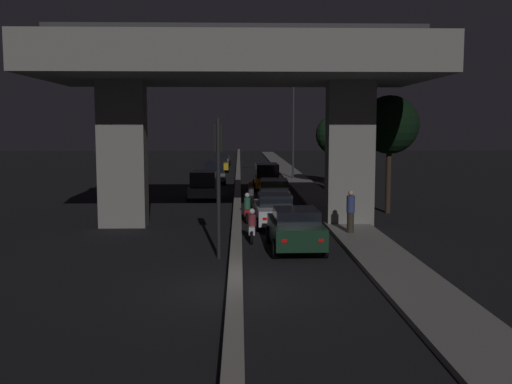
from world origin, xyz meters
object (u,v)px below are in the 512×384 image
object	(u,v)px
car_dark_green_lead	(295,228)
car_grey_lead_oncoming	(204,185)
car_white_second	(274,210)
car_taxi_yellow_third_oncoming	(220,165)
motorcycle_red_filtering_mid	(247,209)
car_taxi_yellow_third	(274,191)
car_grey_second_oncoming	(214,171)
car_taxi_yellow_fourth	(267,176)
motorcycle_white_filtering_near	(252,227)
traffic_light_left_of_median	(218,163)
street_lamp	(290,122)
pedestrian_on_sidewalk	(351,211)
car_grey_fourth_oncoming	(222,160)
motorcycle_black_filtering_far	(251,196)

from	to	relation	value
car_dark_green_lead	car_grey_lead_oncoming	size ratio (longest dim) A/B	1.06
car_white_second	car_taxi_yellow_third_oncoming	size ratio (longest dim) A/B	1.07
motorcycle_red_filtering_mid	car_grey_lead_oncoming	bearing A→B (deg)	17.93
car_dark_green_lead	car_taxi_yellow_third	distance (m)	13.31
car_white_second	car_taxi_yellow_third	world-z (taller)	car_white_second
car_grey_second_oncoming	motorcycle_red_filtering_mid	xyz separation A→B (m)	(2.46, -20.36, -0.39)
car_taxi_yellow_fourth	motorcycle_white_filtering_near	world-z (taller)	car_taxi_yellow_fourth
traffic_light_left_of_median	car_grey_second_oncoming	xyz separation A→B (m)	(-1.36, 28.46, -2.35)
street_lamp	car_taxi_yellow_third	size ratio (longest dim) A/B	1.88
car_white_second	pedestrian_on_sidewalk	world-z (taller)	pedestrian_on_sidewalk
car_taxi_yellow_fourth	car_grey_second_oncoming	world-z (taller)	car_taxi_yellow_fourth
car_dark_green_lead	motorcycle_white_filtering_near	size ratio (longest dim) A/B	2.44
car_grey_fourth_oncoming	motorcycle_white_filtering_near	xyz separation A→B (m)	(2.62, -46.87, -0.17)
car_taxi_yellow_fourth	car_taxi_yellow_third_oncoming	bearing A→B (deg)	11.93
street_lamp	motorcycle_white_filtering_near	distance (m)	28.99
traffic_light_left_of_median	motorcycle_white_filtering_near	distance (m)	4.31
street_lamp	car_taxi_yellow_fourth	distance (m)	9.74
car_taxi_yellow_third_oncoming	car_grey_fourth_oncoming	bearing A→B (deg)	178.76
car_grey_second_oncoming	pedestrian_on_sidewalk	distance (m)	25.29
car_dark_green_lead	car_grey_lead_oncoming	distance (m)	16.58
car_grey_second_oncoming	car_grey_lead_oncoming	bearing A→B (deg)	-3.63
traffic_light_left_of_median	street_lamp	xyz separation A→B (m)	(5.13, 31.44, 1.66)
car_taxi_yellow_fourth	car_grey_fourth_oncoming	xyz separation A→B (m)	(-4.12, 27.05, -0.27)
car_taxi_yellow_third	car_taxi_yellow_third_oncoming	distance (m)	26.94
car_grey_lead_oncoming	car_grey_second_oncoming	size ratio (longest dim) A/B	0.85
car_dark_green_lead	motorcycle_red_filtering_mid	world-z (taller)	car_dark_green_lead
motorcycle_red_filtering_mid	traffic_light_left_of_median	bearing A→B (deg)	174.13
car_dark_green_lead	car_taxi_yellow_fourth	distance (m)	21.65
motorcycle_red_filtering_mid	car_taxi_yellow_third_oncoming	bearing A→B (deg)	6.09
traffic_light_left_of_median	motorcycle_black_filtering_far	world-z (taller)	traffic_light_left_of_median
street_lamp	motorcycle_red_filtering_mid	world-z (taller)	street_lamp
car_dark_green_lead	car_taxi_yellow_third	size ratio (longest dim) A/B	0.95
car_taxi_yellow_fourth	car_taxi_yellow_third_oncoming	distance (m)	18.73
car_taxi_yellow_third_oncoming	motorcycle_black_filtering_far	distance (m)	27.84
traffic_light_left_of_median	car_white_second	distance (m)	7.72
car_grey_fourth_oncoming	motorcycle_red_filtering_mid	xyz separation A→B (m)	(2.49, -41.83, -0.14)
motorcycle_black_filtering_far	street_lamp	bearing A→B (deg)	-13.18
car_taxi_yellow_fourth	car_taxi_yellow_third	bearing A→B (deg)	179.77
traffic_light_left_of_median	motorcycle_black_filtering_far	bearing A→B (deg)	84.08
car_grey_lead_oncoming	car_taxi_yellow_fourth	bearing A→B (deg)	144.18
traffic_light_left_of_median	motorcycle_white_filtering_near	xyz separation A→B (m)	(1.23, 3.06, -2.77)
car_taxi_yellow_fourth	pedestrian_on_sidewalk	world-z (taller)	pedestrian_on_sidewalk
car_white_second	car_grey_second_oncoming	bearing A→B (deg)	8.68
car_taxi_yellow_third	motorcycle_white_filtering_near	distance (m)	11.59
street_lamp	car_white_second	world-z (taller)	street_lamp
traffic_light_left_of_median	motorcycle_black_filtering_far	size ratio (longest dim) A/B	2.74
car_grey_second_oncoming	car_grey_fourth_oncoming	bearing A→B (deg)	177.25
car_dark_green_lead	motorcycle_red_filtering_mid	bearing A→B (deg)	12.53
car_taxi_yellow_third	car_grey_fourth_oncoming	world-z (taller)	car_taxi_yellow_third
car_taxi_yellow_third	motorcycle_black_filtering_far	size ratio (longest dim) A/B	2.53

